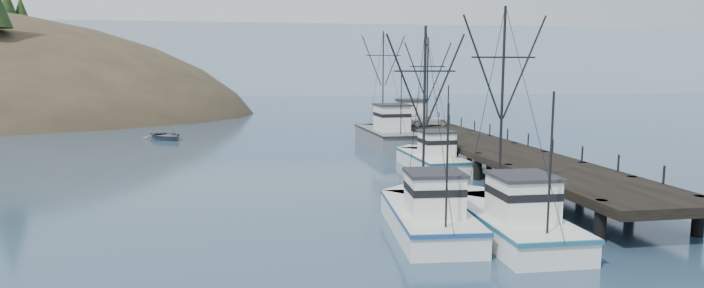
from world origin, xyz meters
The scene contains 12 objects.
ground centered at (0.00, 0.00, 0.00)m, with size 400.00×400.00×0.00m, color navy.
pier centered at (14.00, 16.00, 1.69)m, with size 6.00×44.00×2.00m.
distant_ridge centered at (10.00, 170.00, 0.00)m, with size 360.00×40.00×26.00m, color #9EB2C6.
distant_ridge_far centered at (-40.00, 185.00, 0.00)m, with size 180.00×25.00×18.00m, color silver.
moored_sailboats centered at (-34.57, 59.01, 0.33)m, with size 21.64×18.42×6.35m.
trawler_near centered at (7.54, -2.25, 0.82)m, with size 3.84×11.29×11.48m.
trawler_mid centered at (3.86, -0.94, 0.82)m, with size 4.17×10.61×10.58m.
trawler_far centered at (9.31, 16.14, 0.82)m, with size 3.84×10.75×11.07m.
work_vessel centered at (8.78, 30.22, 1.23)m, with size 5.06×14.94×12.58m.
pier_shed centered at (12.50, 34.00, 3.42)m, with size 3.00×3.20×2.80m.
pickup_truck centered at (13.53, 31.13, 2.66)m, with size 2.20×4.77×1.33m, color silver.
motorboat centered at (-15.58, 39.74, 0.00)m, with size 4.18×5.85×1.21m, color slate.
Camera 1 is at (-4.11, -26.89, 8.00)m, focal length 28.00 mm.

